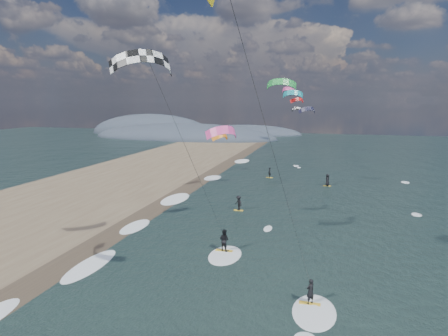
# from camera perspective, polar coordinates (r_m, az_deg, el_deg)

# --- Properties ---
(ground) EXTENTS (260.00, 260.00, 0.00)m
(ground) POSITION_cam_1_polar(r_m,az_deg,el_deg) (22.36, -6.38, -23.72)
(ground) COLOR black
(ground) RESTS_ON ground
(wet_sand_strip) EXTENTS (3.00, 240.00, 0.00)m
(wet_sand_strip) POSITION_cam_1_polar(r_m,az_deg,el_deg) (35.47, -18.64, -10.89)
(wet_sand_strip) COLOR #382D23
(wet_sand_strip) RESTS_ON ground
(coastal_hills) EXTENTS (80.00, 41.00, 15.00)m
(coastal_hills) POSITION_cam_1_polar(r_m,az_deg,el_deg) (135.94, -6.93, 4.93)
(coastal_hills) COLOR #3D4756
(coastal_hills) RESTS_ON ground
(kitesurfer_near_a) EXTENTS (7.75, 9.13, 18.80)m
(kitesurfer_near_a) POSITION_cam_1_polar(r_m,az_deg,el_deg) (17.60, 3.40, 16.11)
(kitesurfer_near_a) COLOR gold
(kitesurfer_near_a) RESTS_ON ground
(kitesurfer_near_b) EXTENTS (7.20, 9.34, 16.16)m
(kitesurfer_near_b) POSITION_cam_1_polar(r_m,az_deg,el_deg) (26.42, -7.62, 6.70)
(kitesurfer_near_b) COLOR gold
(kitesurfer_near_b) RESTS_ON ground
(far_kitesurfers) EXTENTS (10.90, 20.39, 1.80)m
(far_kitesurfers) POSITION_cam_1_polar(r_m,az_deg,el_deg) (50.68, 8.32, -3.07)
(far_kitesurfers) COLOR gold
(far_kitesurfers) RESTS_ON ground
(bg_kite_field) EXTENTS (12.99, 74.91, 8.99)m
(bg_kite_field) POSITION_cam_1_polar(r_m,az_deg,el_deg) (71.15, 9.55, 10.20)
(bg_kite_field) COLOR gray
(bg_kite_field) RESTS_ON ground
(shoreline_surf) EXTENTS (2.40, 79.40, 0.11)m
(shoreline_surf) POSITION_cam_1_polar(r_m,az_deg,el_deg) (38.65, -13.16, -8.85)
(shoreline_surf) COLOR white
(shoreline_surf) RESTS_ON ground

